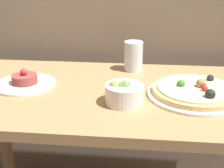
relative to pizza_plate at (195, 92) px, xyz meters
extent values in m
cube|color=#AD7F51|center=(-0.31, 0.02, -0.03)|extent=(1.25, 0.64, 0.03)
cylinder|color=#AD7F51|center=(-0.87, 0.28, -0.42)|extent=(0.06, 0.06, 0.73)
cylinder|color=white|center=(0.00, 0.00, -0.01)|extent=(0.33, 0.33, 0.01)
cylinder|color=#DBB26B|center=(0.00, 0.00, 0.00)|extent=(0.30, 0.30, 0.02)
cylinder|color=beige|center=(0.00, 0.00, 0.01)|extent=(0.26, 0.26, 0.01)
sphere|color=#387F33|center=(-0.05, 0.01, 0.03)|extent=(0.03, 0.03, 0.03)
sphere|color=#B22D23|center=(0.03, -0.03, 0.02)|extent=(0.02, 0.02, 0.02)
sphere|color=#B22D23|center=(0.02, 0.00, 0.02)|extent=(0.02, 0.02, 0.02)
sphere|color=#997047|center=(0.02, 0.01, 0.03)|extent=(0.04, 0.04, 0.04)
sphere|color=black|center=(0.06, 0.07, 0.02)|extent=(0.03, 0.03, 0.03)
sphere|color=black|center=(0.03, -0.08, 0.03)|extent=(0.03, 0.03, 0.03)
cylinder|color=white|center=(-0.63, 0.03, -0.01)|extent=(0.23, 0.23, 0.01)
cylinder|color=#933D38|center=(-0.63, 0.03, 0.01)|extent=(0.10, 0.10, 0.03)
sphere|color=#E0384C|center=(-0.63, 0.03, 0.04)|extent=(0.03, 0.03, 0.03)
cube|color=white|center=(-0.55, 0.03, 0.00)|extent=(0.04, 0.02, 0.01)
cube|color=white|center=(-0.63, 0.12, 0.00)|extent=(0.02, 0.04, 0.01)
cube|color=white|center=(-0.71, 0.03, 0.00)|extent=(0.04, 0.02, 0.01)
cube|color=white|center=(-0.63, -0.05, 0.00)|extent=(0.02, 0.04, 0.01)
cylinder|color=white|center=(-0.24, -0.08, 0.02)|extent=(0.13, 0.13, 0.07)
sphere|color=#8EA34C|center=(-0.27, -0.09, 0.04)|extent=(0.04, 0.04, 0.04)
sphere|color=#668E42|center=(-0.25, -0.09, 0.04)|extent=(0.03, 0.03, 0.03)
sphere|color=#668E42|center=(-0.24, -0.08, 0.05)|extent=(0.04, 0.04, 0.04)
sphere|color=#B7BC70|center=(-0.24, -0.09, 0.04)|extent=(0.03, 0.03, 0.03)
sphere|color=#B7BC70|center=(-0.25, -0.08, 0.04)|extent=(0.03, 0.03, 0.03)
sphere|color=#A3B25B|center=(-0.26, -0.08, 0.04)|extent=(0.03, 0.03, 0.03)
cylinder|color=silver|center=(-0.23, 0.25, 0.05)|extent=(0.08, 0.08, 0.13)
camera|label=1|loc=(-0.19, -1.03, 0.43)|focal=50.00mm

